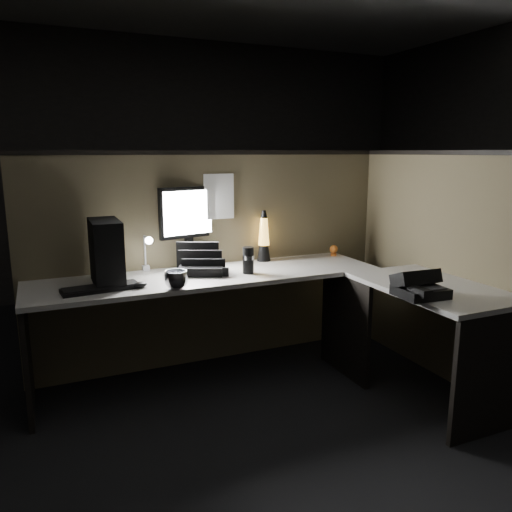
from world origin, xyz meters
name	(u,v)px	position (x,y,z in m)	size (l,w,h in m)	color
floor	(268,414)	(0.00, 0.00, 0.00)	(6.00, 6.00, 0.00)	black
room_shell	(270,132)	(0.00, 0.00, 1.62)	(6.00, 6.00, 6.00)	silver
partition_back	(215,260)	(0.00, 0.93, 0.75)	(2.66, 0.06, 1.50)	brown
partition_right	(439,267)	(1.33, 0.10, 0.75)	(0.06, 1.66, 1.50)	brown
desk	(278,305)	(0.18, 0.25, 0.58)	(2.60, 1.60, 0.73)	#B5B2AB
pc_tower	(106,252)	(-0.79, 0.62, 0.93)	(0.17, 0.37, 0.39)	black
monitor	(188,219)	(-0.20, 0.88, 1.07)	(0.43, 0.19, 0.56)	black
keyboard	(101,288)	(-0.85, 0.49, 0.74)	(0.44, 0.15, 0.02)	black
mouse	(140,285)	(-0.63, 0.45, 0.75)	(0.09, 0.06, 0.04)	black
clip_lamp	(147,251)	(-0.51, 0.81, 0.88)	(0.05, 0.20, 0.26)	silver
organizer	(201,265)	(-0.18, 0.68, 0.78)	(0.36, 0.35, 0.22)	black
lava_lamp	(264,240)	(0.35, 0.84, 0.89)	(0.10, 0.10, 0.37)	black
travel_mug	(248,260)	(0.10, 0.53, 0.82)	(0.08, 0.08, 0.18)	black
steel_mug	(176,280)	(-0.44, 0.34, 0.79)	(0.14, 0.14, 0.11)	#B1B1B8
figurine	(334,249)	(0.92, 0.78, 0.78)	(0.06, 0.06, 0.06)	orange
pinned_paper	(219,197)	(0.03, 0.90, 1.21)	(0.22, 0.00, 0.32)	white
desk_phone	(418,286)	(0.76, -0.35, 0.79)	(0.27, 0.28, 0.15)	black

